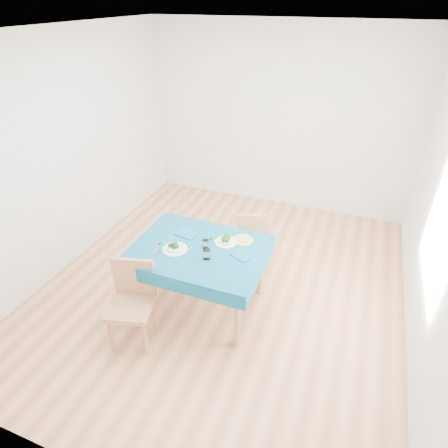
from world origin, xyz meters
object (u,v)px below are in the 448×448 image
(chair_near, at_px, (130,300))
(side_plate, at_px, (243,240))
(chair_far, at_px, (252,235))
(bowl_near, at_px, (175,247))
(bowl_far, at_px, (226,240))
(table, at_px, (200,277))

(chair_near, xyz_separation_m, side_plate, (0.78, 0.98, 0.25))
(chair_far, distance_m, bowl_near, 1.14)
(bowl_far, bearing_deg, chair_far, 82.35)
(chair_near, distance_m, side_plate, 1.28)
(side_plate, bearing_deg, bowl_far, -146.81)
(chair_far, distance_m, bowl_far, 0.73)
(bowl_near, distance_m, side_plate, 0.71)
(bowl_near, bearing_deg, table, 26.50)
(chair_near, relative_size, side_plate, 4.67)
(side_plate, bearing_deg, bowl_near, -145.49)
(side_plate, bearing_deg, chair_near, -128.71)
(table, distance_m, chair_far, 0.91)
(bowl_near, distance_m, bowl_far, 0.53)
(chair_near, relative_size, chair_far, 1.11)
(chair_near, xyz_separation_m, chair_far, (0.72, 1.53, -0.05))
(table, relative_size, chair_near, 1.30)
(chair_far, relative_size, bowl_far, 4.02)
(bowl_near, relative_size, bowl_far, 1.10)
(table, bearing_deg, chair_near, -121.04)
(chair_far, height_order, bowl_far, chair_far)
(bowl_near, relative_size, side_plate, 1.15)
(bowl_far, bearing_deg, chair_near, -125.68)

